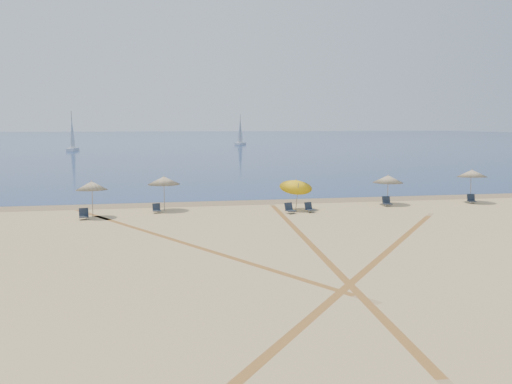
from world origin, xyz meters
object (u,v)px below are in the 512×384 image
(umbrella_2, at_px, (164,180))
(umbrella_4, at_px, (388,179))
(chair_3, at_px, (157,209))
(chair_7, at_px, (471,199))
(chair_4, at_px, (290,209))
(umbrella_3, at_px, (296,184))
(umbrella_5, at_px, (472,173))
(umbrella_1, at_px, (92,186))
(chair_2, at_px, (84,214))
(chair_6, at_px, (387,202))
(chair_5, at_px, (309,208))
(sailboat_1, at_px, (240,136))
(sailboat_0, at_px, (72,139))

(umbrella_2, distance_m, umbrella_4, 16.46)
(chair_3, distance_m, chair_7, 23.53)
(umbrella_4, relative_size, chair_4, 2.69)
(chair_4, height_order, chair_7, chair_4)
(umbrella_3, distance_m, umbrella_5, 14.19)
(umbrella_1, bearing_deg, chair_7, 2.53)
(umbrella_3, height_order, chair_2, umbrella_3)
(umbrella_2, bearing_deg, chair_2, -153.25)
(umbrella_4, relative_size, chair_6, 3.15)
(chair_3, xyz_separation_m, chair_5, (10.26, -1.59, 0.02))
(umbrella_1, bearing_deg, sailboat_1, 76.72)
(chair_3, distance_m, chair_6, 16.61)
(umbrella_1, height_order, umbrella_4, umbrella_1)
(umbrella_1, relative_size, chair_5, 3.03)
(umbrella_2, height_order, chair_2, umbrella_2)
(chair_2, xyz_separation_m, chair_3, (4.51, 1.66, -0.03))
(sailboat_0, bearing_deg, chair_7, -59.71)
(chair_2, height_order, chair_5, chair_2)
(chair_4, height_order, chair_5, chair_4)
(chair_7, bearing_deg, umbrella_3, -161.44)
(umbrella_1, distance_m, chair_4, 13.00)
(chair_6, bearing_deg, umbrella_3, -172.78)
(chair_2, relative_size, chair_4, 0.90)
(umbrella_3, distance_m, chair_3, 9.73)
(umbrella_3, bearing_deg, umbrella_4, 10.11)
(umbrella_5, bearing_deg, chair_6, -175.32)
(umbrella_1, bearing_deg, chair_6, 2.93)
(chair_5, bearing_deg, chair_7, -10.63)
(umbrella_2, bearing_deg, chair_6, -3.22)
(chair_4, bearing_deg, umbrella_3, 39.63)
(chair_5, height_order, sailboat_1, sailboat_1)
(umbrella_1, relative_size, chair_2, 3.17)
(chair_5, xyz_separation_m, sailboat_0, (-29.13, 90.42, 2.40))
(umbrella_4, bearing_deg, umbrella_3, -169.89)
(chair_5, distance_m, chair_6, 6.54)
(chair_7, bearing_deg, chair_4, -156.91)
(umbrella_1, bearing_deg, chair_4, -3.19)
(umbrella_2, distance_m, chair_5, 10.20)
(umbrella_3, xyz_separation_m, chair_4, (-0.75, -1.21, -1.54))
(chair_3, bearing_deg, chair_7, -7.31)
(chair_4, bearing_deg, chair_3, 149.88)
(umbrella_1, relative_size, sailboat_0, 0.27)
(umbrella_5, bearing_deg, chair_7, -114.43)
(umbrella_4, distance_m, umbrella_5, 6.73)
(umbrella_3, distance_m, chair_7, 14.05)
(umbrella_2, relative_size, chair_3, 3.60)
(umbrella_1, bearing_deg, umbrella_5, 3.38)
(umbrella_2, bearing_deg, chair_3, -121.09)
(umbrella_4, height_order, chair_4, umbrella_4)
(chair_7, height_order, sailboat_1, sailboat_1)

